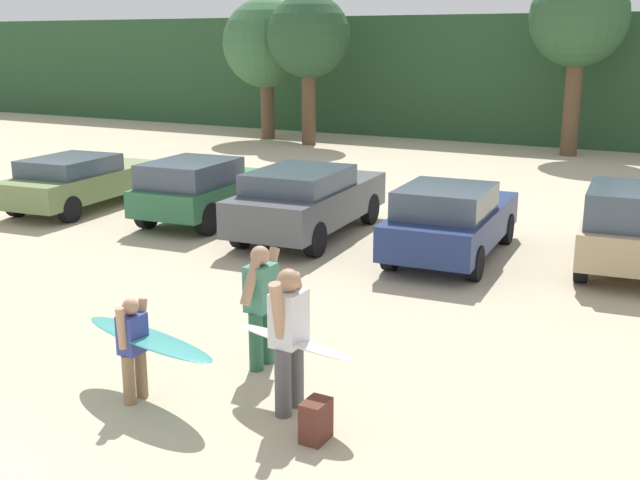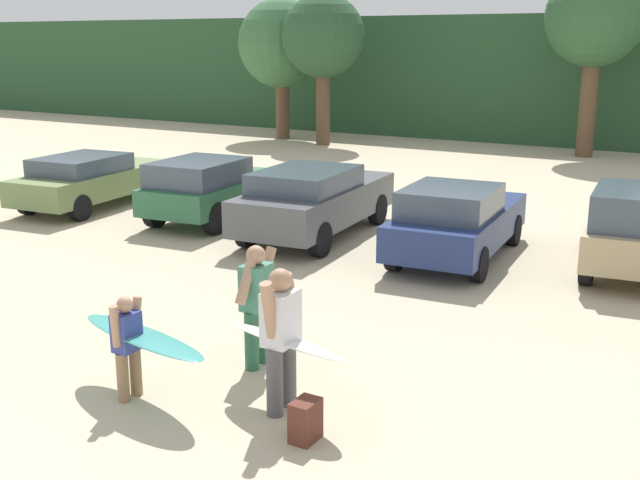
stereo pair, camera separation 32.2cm
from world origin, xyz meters
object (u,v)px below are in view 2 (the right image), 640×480
at_px(person_companion, 257,299).
at_px(surfboard_white, 287,341).
at_px(parked_car_olive_green, 92,179).
at_px(backpack_dropped, 305,421).
at_px(parked_car_navy, 456,220).
at_px(person_child, 127,342).
at_px(person_adult, 281,332).
at_px(surfboard_teal, 142,336).
at_px(parked_car_dark_gray, 314,199).
at_px(parked_car_forest_green, 211,187).

relative_size(person_companion, surfboard_white, 0.91).
height_order(parked_car_olive_green, backpack_dropped, parked_car_olive_green).
xyz_separation_m(parked_car_navy, person_child, (-1.13, -7.60, -0.05)).
distance_m(parked_car_navy, person_companion, 6.07).
height_order(person_child, backpack_dropped, person_child).
height_order(person_adult, surfboard_teal, person_adult).
bearing_deg(surfboard_teal, parked_car_dark_gray, -61.42).
relative_size(parked_car_forest_green, surfboard_teal, 1.82).
bearing_deg(parked_car_olive_green, parked_car_dark_gray, -94.02).
bearing_deg(parked_car_olive_green, parked_car_forest_green, -91.57).
xyz_separation_m(person_child, surfboard_white, (1.73, 0.74, 0.10)).
bearing_deg(surfboard_white, parked_car_olive_green, -22.17).
bearing_deg(parked_car_olive_green, surfboard_white, -129.75).
xyz_separation_m(parked_car_navy, person_adult, (0.58, -6.94, 0.19)).
bearing_deg(person_companion, person_adult, 135.58).
bearing_deg(parked_car_olive_green, surfboard_teal, -136.81).
distance_m(parked_car_dark_gray, person_adult, 8.06).
relative_size(person_adult, person_companion, 1.04).
distance_m(surfboard_white, surfboard_teal, 1.73).
distance_m(person_companion, surfboard_white, 1.26).
relative_size(parked_car_olive_green, person_companion, 2.89).
distance_m(parked_car_navy, person_child, 7.68).
xyz_separation_m(parked_car_forest_green, parked_car_navy, (6.06, -0.19, -0.03)).
bearing_deg(person_adult, surfboard_teal, 16.06).
distance_m(parked_car_forest_green, surfboard_white, 9.70).
bearing_deg(person_adult, backpack_dropped, 141.31).
xyz_separation_m(person_child, person_companion, (0.76, 1.54, 0.20)).
distance_m(parked_car_olive_green, backpack_dropped, 13.04).
relative_size(parked_car_forest_green, person_adult, 2.42).
height_order(parked_car_forest_green, person_companion, person_companion).
height_order(parked_car_olive_green, parked_car_forest_green, parked_car_forest_green).
height_order(parked_car_olive_green, surfboard_teal, parked_car_olive_green).
height_order(parked_car_forest_green, parked_car_dark_gray, parked_car_dark_gray).
bearing_deg(person_child, surfboard_white, -158.36).
bearing_deg(person_child, parked_car_navy, -99.94).
relative_size(surfboard_white, backpack_dropped, 3.95).
xyz_separation_m(person_companion, backpack_dropped, (1.54, -1.33, -0.68)).
bearing_deg(person_companion, surfboard_white, 139.08).
xyz_separation_m(parked_car_forest_green, surfboard_teal, (5.04, -7.64, -0.05)).
bearing_deg(person_companion, backpack_dropped, 137.68).
height_order(parked_car_navy, person_child, parked_car_navy).
bearing_deg(parked_car_dark_gray, person_companion, -160.14).
xyz_separation_m(parked_car_olive_green, parked_car_dark_gray, (6.37, 0.25, 0.10)).
bearing_deg(surfboard_white, parked_car_dark_gray, -49.91).
relative_size(person_adult, surfboard_white, 0.95).
bearing_deg(backpack_dropped, person_companion, 139.17).
height_order(parked_car_dark_gray, surfboard_teal, parked_car_dark_gray).
height_order(person_adult, person_companion, person_adult).
distance_m(parked_car_olive_green, parked_car_forest_green, 3.57).
distance_m(parked_car_olive_green, person_companion, 11.00).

